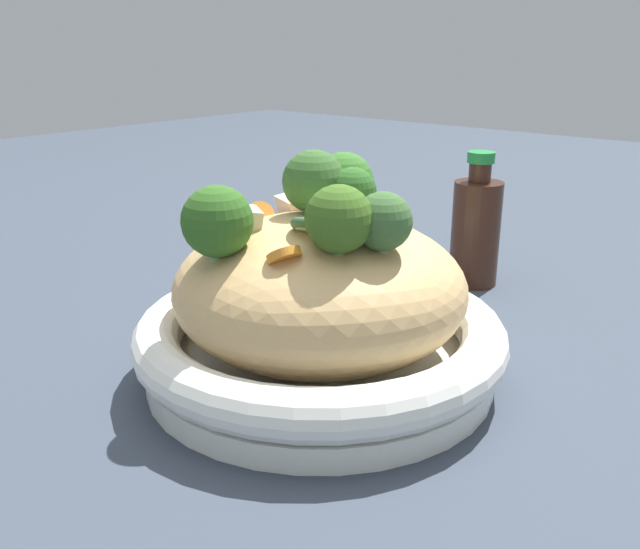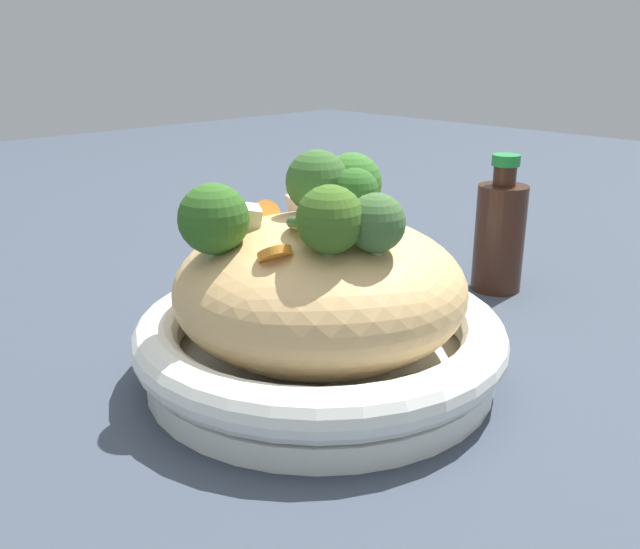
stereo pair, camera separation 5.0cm
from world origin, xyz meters
The scene contains 8 objects.
ground_plane centered at (0.00, 0.00, 0.00)m, with size 3.00×3.00×0.00m, color #343D4A.
serving_bowl centered at (0.00, 0.00, 0.03)m, with size 0.29×0.29×0.05m.
noodle_heap centered at (0.00, 0.00, 0.07)m, with size 0.22×0.22×0.11m.
broccoli_florets centered at (0.00, -0.01, 0.14)m, with size 0.14×0.19×0.07m.
carrot_coins centered at (-0.03, -0.01, 0.12)m, with size 0.13×0.12×0.03m.
zucchini_slices centered at (0.00, 0.01, 0.13)m, with size 0.07×0.12×0.03m.
chicken_chunks centered at (-0.06, 0.01, 0.12)m, with size 0.07×0.14×0.04m.
soy_sauce_bottle centered at (-0.01, 0.27, 0.06)m, with size 0.05×0.05×0.14m.
Camera 1 is at (0.32, -0.38, 0.26)m, focal length 38.81 mm.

